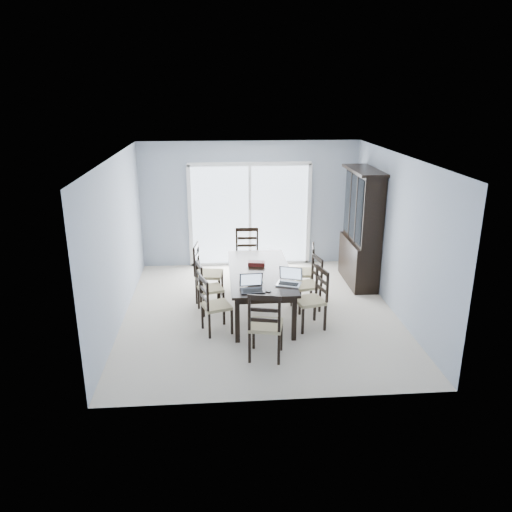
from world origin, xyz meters
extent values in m
plane|color=beige|center=(0.00, 0.00, 0.00)|extent=(5.00, 5.00, 0.00)
plane|color=white|center=(0.00, 0.00, 2.60)|extent=(5.00, 5.00, 0.00)
cube|color=#929EAF|center=(0.00, 2.50, 1.30)|extent=(4.50, 0.02, 2.60)
cube|color=#929EAF|center=(-2.25, 0.00, 1.30)|extent=(0.02, 5.00, 2.60)
cube|color=#929EAF|center=(2.25, 0.00, 1.30)|extent=(0.02, 5.00, 2.60)
cube|color=gray|center=(0.00, 3.50, -0.05)|extent=(4.50, 2.00, 0.10)
cube|color=#99999E|center=(0.00, 4.50, 0.55)|extent=(4.50, 0.06, 1.10)
cube|color=black|center=(0.00, 0.00, 0.73)|extent=(1.00, 2.20, 0.04)
cube|color=black|center=(0.00, 0.00, 0.67)|extent=(0.88, 2.08, 0.10)
cube|color=black|center=(-0.42, -1.00, 0.34)|extent=(0.07, 0.07, 0.69)
cube|color=black|center=(0.42, -1.00, 0.34)|extent=(0.07, 0.07, 0.69)
cube|color=black|center=(-0.42, 1.00, 0.34)|extent=(0.07, 0.07, 0.69)
cube|color=black|center=(0.42, 1.00, 0.34)|extent=(0.07, 0.07, 0.69)
cube|color=black|center=(2.01, 1.25, 0.42)|extent=(0.45, 1.30, 0.85)
cube|color=black|center=(2.04, 1.25, 1.50)|extent=(0.38, 1.30, 1.30)
cube|color=black|center=(2.01, 1.25, 2.17)|extent=(0.50, 1.38, 0.05)
cube|color=black|center=(1.84, 0.83, 1.50)|extent=(0.02, 0.36, 1.18)
cube|color=black|center=(1.84, 1.25, 1.50)|extent=(0.02, 0.36, 1.18)
cube|color=black|center=(1.84, 1.67, 1.50)|extent=(0.02, 0.36, 1.18)
cube|color=silver|center=(0.00, 2.48, 1.05)|extent=(2.40, 0.02, 2.10)
cube|color=white|center=(0.00, 2.46, 2.14)|extent=(2.52, 0.05, 0.08)
cube|color=white|center=(0.00, 2.46, 1.05)|extent=(0.06, 0.05, 2.10)
cube|color=white|center=(0.00, 2.46, 0.03)|extent=(2.52, 0.05, 0.05)
cube|color=black|center=(-0.95, -0.52, 0.20)|extent=(0.04, 0.04, 0.40)
cube|color=black|center=(-0.83, -0.86, 0.20)|extent=(0.04, 0.04, 0.40)
cube|color=black|center=(-0.61, -0.40, 0.20)|extent=(0.04, 0.04, 0.40)
cube|color=black|center=(-0.49, -0.74, 0.20)|extent=(0.04, 0.04, 0.40)
cube|color=tan|center=(-0.72, -0.63, 0.43)|extent=(0.50, 0.50, 0.05)
cube|color=black|center=(-1.03, 0.23, 0.19)|extent=(0.04, 0.04, 0.39)
cube|color=black|center=(-0.94, -0.10, 0.19)|extent=(0.04, 0.04, 0.39)
cube|color=black|center=(-0.70, 0.33, 0.19)|extent=(0.04, 0.04, 0.39)
cube|color=black|center=(-0.61, -0.01, 0.19)|extent=(0.04, 0.04, 0.39)
cube|color=tan|center=(-0.82, 0.11, 0.41)|extent=(0.47, 0.47, 0.05)
cube|color=black|center=(-1.02, 0.85, 0.23)|extent=(0.04, 0.04, 0.45)
cube|color=black|center=(-1.07, 0.45, 0.23)|extent=(0.04, 0.04, 0.45)
cube|color=black|center=(-0.62, 0.79, 0.23)|extent=(0.04, 0.04, 0.45)
cube|color=black|center=(-0.67, 0.39, 0.23)|extent=(0.04, 0.04, 0.45)
cube|color=tan|center=(-0.84, 0.62, 0.48)|extent=(0.50, 0.50, 0.05)
cube|color=black|center=(0.95, -0.73, 0.21)|extent=(0.04, 0.04, 0.42)
cube|color=black|center=(0.86, -0.37, 0.21)|extent=(0.04, 0.04, 0.42)
cube|color=black|center=(0.58, -0.83, 0.21)|extent=(0.04, 0.04, 0.42)
cube|color=black|center=(0.49, -0.46, 0.21)|extent=(0.04, 0.04, 0.42)
cube|color=tan|center=(0.72, -0.60, 0.45)|extent=(0.50, 0.50, 0.05)
cube|color=black|center=(1.00, -0.05, 0.20)|extent=(0.04, 0.04, 0.41)
cube|color=black|center=(0.92, 0.30, 0.20)|extent=(0.04, 0.04, 0.41)
cube|color=black|center=(0.65, -0.13, 0.20)|extent=(0.04, 0.04, 0.41)
cube|color=black|center=(0.57, 0.22, 0.20)|extent=(0.04, 0.04, 0.41)
cube|color=tan|center=(0.78, 0.09, 0.43)|extent=(0.48, 0.48, 0.05)
cube|color=black|center=(0.95, 0.44, 0.22)|extent=(0.04, 0.04, 0.43)
cube|color=black|center=(1.01, 0.81, 0.22)|extent=(0.04, 0.04, 0.43)
cube|color=black|center=(0.57, 0.50, 0.22)|extent=(0.04, 0.04, 0.43)
cube|color=black|center=(0.64, 0.88, 0.22)|extent=(0.04, 0.04, 0.43)
cube|color=tan|center=(0.79, 0.66, 0.46)|extent=(0.49, 0.49, 0.05)
cube|color=black|center=(-0.28, -1.61, 0.23)|extent=(0.04, 0.04, 0.45)
cube|color=black|center=(0.11, -1.69, 0.23)|extent=(0.04, 0.04, 0.45)
cube|color=black|center=(-0.20, -1.21, 0.23)|extent=(0.04, 0.04, 0.45)
cube|color=black|center=(0.19, -1.30, 0.23)|extent=(0.04, 0.04, 0.45)
cube|color=tan|center=(-0.04, -1.45, 0.48)|extent=(0.52, 0.52, 0.05)
cube|color=black|center=(0.09, 1.65, 0.23)|extent=(0.04, 0.04, 0.46)
cube|color=black|center=(-0.32, 1.66, 0.23)|extent=(0.04, 0.04, 0.46)
cube|color=black|center=(0.08, 1.25, 0.23)|extent=(0.04, 0.04, 0.46)
cube|color=black|center=(-0.32, 1.26, 0.23)|extent=(0.04, 0.04, 0.46)
cube|color=tan|center=(-0.12, 1.46, 0.48)|extent=(0.46, 0.46, 0.05)
cube|color=black|center=(-0.19, -0.87, 0.76)|extent=(0.36, 0.26, 0.02)
cube|color=silver|center=(-0.19, -0.87, 0.88)|extent=(0.31, 0.06, 0.18)
cube|color=#B4B4B7|center=(0.38, -0.65, 0.76)|extent=(0.42, 0.36, 0.02)
cube|color=silver|center=(0.38, -0.65, 0.88)|extent=(0.31, 0.15, 0.19)
cube|color=maroon|center=(-0.13, -0.52, 0.76)|extent=(0.24, 0.20, 0.03)
cube|color=gold|center=(-0.12, -0.52, 0.78)|extent=(0.24, 0.19, 0.01)
cube|color=black|center=(0.03, -0.90, 0.76)|extent=(0.13, 0.10, 0.01)
cube|color=#4A120E|center=(-0.04, 0.25, 0.78)|extent=(0.29, 0.18, 0.07)
cube|color=brown|center=(-0.73, 3.58, 0.49)|extent=(2.18, 1.99, 0.99)
cube|color=gray|center=(-0.73, 3.58, 1.02)|extent=(2.24, 2.05, 0.07)
camera|label=1|loc=(-0.67, -7.63, 3.56)|focal=35.00mm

